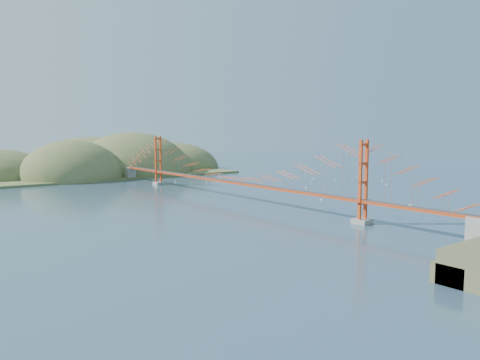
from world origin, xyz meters
TOP-DOWN VIEW (x-y plane):
  - ground at (0.00, 0.00)m, footprint 320.00×320.00m
  - bridge at (0.00, 0.18)m, footprint 2.20×94.40m
  - far_headlands at (2.21, 68.52)m, footprint 84.00×58.00m
  - sailboat_14 at (23.35, 3.70)m, footprint 0.48×0.54m
  - sailboat_8 at (40.56, 10.19)m, footprint 0.60×0.60m
  - sailboat_15 at (39.30, 16.70)m, footprint 0.51×0.59m
  - sailboat_16 at (20.10, 15.46)m, footprint 0.65×0.65m
  - sailboat_0 at (12.39, -11.06)m, footprint 0.56×0.58m
  - sailboat_13 at (32.59, -4.59)m, footprint 0.64×0.64m
  - sailboat_1 at (16.81, 1.65)m, footprint 0.59×0.59m
  - sailboat_2 at (33.64, -2.99)m, footprint 0.47×0.38m
  - sailboat_10 at (19.62, -25.01)m, footprint 0.53×0.61m
  - sailboat_17 at (38.33, 26.38)m, footprint 0.65×0.61m
  - sailboat_12 at (6.15, 32.74)m, footprint 0.51×0.42m
  - sailboat_5 at (44.04, -3.02)m, footprint 0.47×0.52m
  - sailboat_4 at (32.37, 10.92)m, footprint 0.56×0.56m
  - sailboat_11 at (53.81, 13.66)m, footprint 0.64×0.64m
  - sailboat_3 at (11.74, 26.87)m, footprint 0.52×0.47m
  - sailboat_6 at (16.70, -16.92)m, footprint 0.66×0.66m
  - sailboat_9 at (49.05, 1.80)m, footprint 0.56×0.56m
  - sailboat_7 at (24.88, 39.99)m, footprint 0.66×0.66m

SIDE VIEW (x-z plane):
  - ground at x=0.00m, z-range 0.00..0.00m
  - far_headlands at x=2.21m, z-range -12.50..12.50m
  - sailboat_2 at x=33.64m, z-range -0.14..0.41m
  - sailboat_12 at x=6.15m, z-range -0.16..0.43m
  - sailboat_9 at x=49.05m, z-range -0.16..0.43m
  - sailboat_4 at x=32.37m, z-range -0.16..0.43m
  - sailboat_3 at x=11.74m, z-range -0.16..0.43m
  - sailboat_5 at x=44.04m, z-range -0.16..0.44m
  - sailboat_14 at x=23.35m, z-range -0.16..0.45m
  - sailboat_1 at x=16.81m, z-range -0.17..0.45m
  - sailboat_8 at x=40.56m, z-range -0.17..0.46m
  - sailboat_0 at x=12.39m, z-range -0.18..0.47m
  - sailboat_11 at x=53.81m, z-range -0.19..0.48m
  - sailboat_15 at x=39.30m, z-range -0.19..0.49m
  - sailboat_13 at x=32.59m, z-range -0.19..0.49m
  - sailboat_16 at x=20.10m, z-range -0.20..0.50m
  - sailboat_10 at x=19.62m, z-range -0.20..0.51m
  - sailboat_17 at x=38.33m, z-range -0.21..0.52m
  - sailboat_7 at x=24.88m, z-range -0.21..0.53m
  - sailboat_6 at x=16.70m, z-range -0.21..0.53m
  - bridge at x=0.00m, z-range 1.01..13.01m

